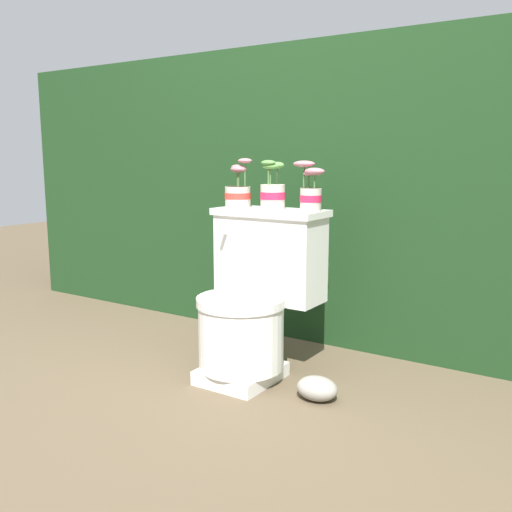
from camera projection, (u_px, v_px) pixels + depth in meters
ground_plane at (251, 380)px, 2.48m from camera, size 12.00×12.00×0.00m
hedge_backdrop at (349, 193)px, 3.16m from camera, size 4.31×0.77×1.52m
toilet at (255, 297)px, 2.51m from camera, size 0.51×0.54×0.73m
potted_plant_left at (238, 192)px, 2.64m from camera, size 0.13×0.12×0.22m
potted_plant_midleft at (273, 192)px, 2.54m from camera, size 0.11×0.13×0.22m
potted_plant_middle at (310, 191)px, 2.42m from camera, size 0.15×0.10×0.21m
garden_stone at (317, 388)px, 2.27m from camera, size 0.17×0.14×0.09m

